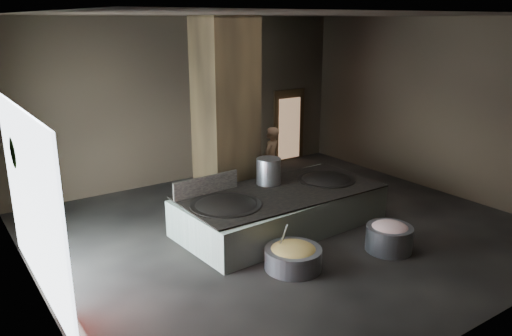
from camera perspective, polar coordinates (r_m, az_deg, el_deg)
floor at (r=11.05m, az=3.23°, el=-7.25°), size 10.00×9.00×0.10m
ceiling at (r=10.10m, az=3.67°, el=17.36°), size 10.00×9.00×0.10m
back_wall at (r=14.13m, az=-8.08°, el=7.65°), size 10.00×0.10×4.50m
front_wall at (r=7.43m, az=25.57°, el=-2.02°), size 10.00×0.10×4.50m
left_wall at (r=8.32m, az=-25.16°, el=-0.08°), size 0.10×9.00×4.50m
right_wall at (r=13.97m, az=20.12°, el=6.71°), size 0.10×9.00×4.50m
pillar at (r=11.70m, az=-3.49°, el=5.93°), size 1.20×1.20×4.50m
hearth_platform at (r=11.05m, az=2.90°, el=-4.74°), size 4.65×2.42×0.79m
platform_cap at (r=10.90m, az=2.93°, el=-2.68°), size 4.44×2.13×0.03m
wok_left at (r=10.12m, az=-3.46°, el=-4.65°), size 1.43×1.43×0.39m
wok_left_rim at (r=10.09m, az=-3.46°, el=-4.28°), size 1.46×1.46×0.05m
wok_right at (r=11.79m, az=8.00°, el=-1.66°), size 1.33×1.33×0.37m
wok_right_rim at (r=11.77m, az=8.01°, el=-1.33°), size 1.36×1.36×0.05m
stock_pot at (r=11.25m, az=1.45°, el=-0.36°), size 0.55×0.55×0.59m
splash_guard at (r=10.67m, az=-5.72°, el=-1.95°), size 1.58×0.15×0.39m
cook at (r=12.96m, az=1.69°, el=0.83°), size 0.77×0.69×1.78m
veg_basin at (r=9.35m, az=4.26°, el=-10.25°), size 1.29×1.29×0.39m
veg_fill at (r=9.28m, az=4.28°, el=-9.40°), size 0.87×0.87×0.27m
ladle at (r=9.22m, az=2.98°, el=-8.19°), size 0.11×0.42×0.75m
meat_basin at (r=10.32m, az=14.95°, el=-7.78°), size 0.97×0.97×0.50m
meat_fill at (r=10.24m, az=15.04°, el=-6.76°), size 0.76×0.76×0.29m
doorway_near at (r=14.83m, az=-3.58°, el=3.68°), size 1.18×0.08×2.38m
doorway_near_glow at (r=14.86m, az=-4.78°, el=3.48°), size 0.87×0.04×2.07m
doorway_far at (r=16.17m, az=3.74°, el=4.76°), size 1.18×0.08×2.38m
doorway_far_glow at (r=16.08m, az=3.83°, el=4.52°), size 0.83×0.04×1.96m
left_opening at (r=8.72m, az=-24.23°, el=-3.75°), size 0.04×4.20×3.10m
pavilion_sliver at (r=7.84m, az=-21.18°, el=-11.66°), size 0.05×0.90×1.70m
tree_silhouette at (r=9.61m, az=-25.35°, el=1.67°), size 0.28×1.10×1.10m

